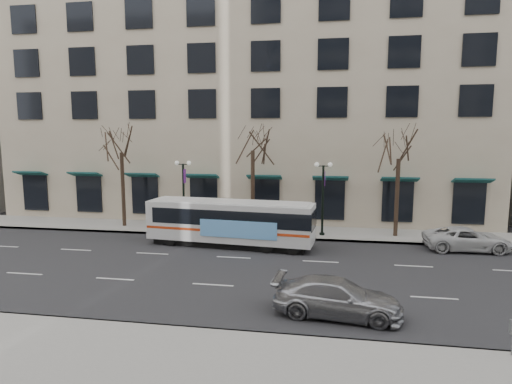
% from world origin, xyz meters
% --- Properties ---
extents(ground, '(160.00, 160.00, 0.00)m').
position_xyz_m(ground, '(0.00, 0.00, 0.00)').
color(ground, black).
rests_on(ground, ground).
extents(sidewalk_far, '(80.00, 4.00, 0.15)m').
position_xyz_m(sidewalk_far, '(5.00, 9.00, 0.07)').
color(sidewalk_far, gray).
rests_on(sidewalk_far, ground).
extents(building_hotel, '(40.00, 20.00, 24.00)m').
position_xyz_m(building_hotel, '(-2.00, 21.00, 12.00)').
color(building_hotel, tan).
rests_on(building_hotel, ground).
extents(tree_far_left, '(3.60, 3.60, 8.34)m').
position_xyz_m(tree_far_left, '(-10.00, 8.80, 6.70)').
color(tree_far_left, black).
rests_on(tree_far_left, ground).
extents(tree_far_mid, '(3.60, 3.60, 8.55)m').
position_xyz_m(tree_far_mid, '(0.00, 8.80, 6.91)').
color(tree_far_mid, black).
rests_on(tree_far_mid, ground).
extents(tree_far_right, '(3.60, 3.60, 8.06)m').
position_xyz_m(tree_far_right, '(10.00, 8.80, 6.42)').
color(tree_far_right, black).
rests_on(tree_far_right, ground).
extents(lamp_post_left, '(1.22, 0.45, 5.21)m').
position_xyz_m(lamp_post_left, '(-4.99, 8.20, 2.94)').
color(lamp_post_left, black).
rests_on(lamp_post_left, ground).
extents(lamp_post_right, '(1.22, 0.45, 5.21)m').
position_xyz_m(lamp_post_right, '(5.01, 8.20, 2.94)').
color(lamp_post_right, black).
rests_on(lamp_post_right, ground).
extents(city_bus, '(10.87, 3.37, 2.90)m').
position_xyz_m(city_bus, '(-0.72, 4.85, 1.58)').
color(city_bus, silver).
rests_on(city_bus, ground).
extents(silver_car, '(5.24, 2.57, 1.47)m').
position_xyz_m(silver_car, '(5.75, -4.82, 0.73)').
color(silver_car, '#A5A7AD').
rests_on(silver_car, ground).
extents(white_pickup, '(5.19, 2.58, 1.41)m').
position_xyz_m(white_pickup, '(13.86, 6.20, 0.71)').
color(white_pickup, silver).
rests_on(white_pickup, ground).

